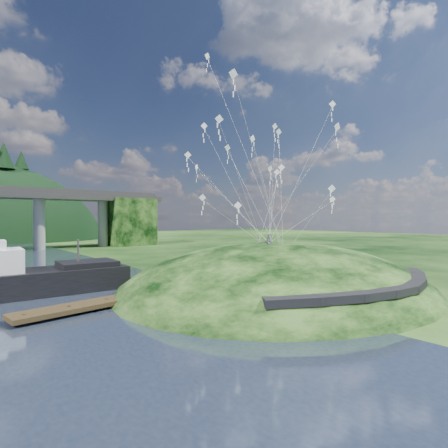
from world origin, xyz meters
TOP-DOWN VIEW (x-y plane):
  - ground at (0.00, 0.00)m, footprint 320.00×320.00m
  - grass_hill at (8.00, 2.00)m, footprint 36.00×32.00m
  - footpath at (7.46, -9.74)m, footprint 22.29×5.84m
  - work_barge at (-14.52, 15.68)m, footprint 20.99×6.92m
  - wooden_dock at (-8.95, 6.18)m, footprint 15.17×4.24m
  - kite_flyers at (8.53, 3.60)m, footprint 3.77×3.38m
  - kite_swarm at (8.07, 4.17)m, footprint 20.02×16.35m

SIDE VIEW (x-z plane):
  - grass_hill at x=8.00m, z-range -8.00..5.00m
  - ground at x=0.00m, z-range 0.00..0.00m
  - wooden_dock at x=-8.95m, z-range -0.06..1.01m
  - work_barge at x=-14.52m, z-range -1.81..5.43m
  - footpath at x=7.46m, z-range 1.67..2.50m
  - kite_flyers at x=8.53m, z-range 4.90..6.76m
  - kite_swarm at x=8.07m, z-range 6.79..24.45m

